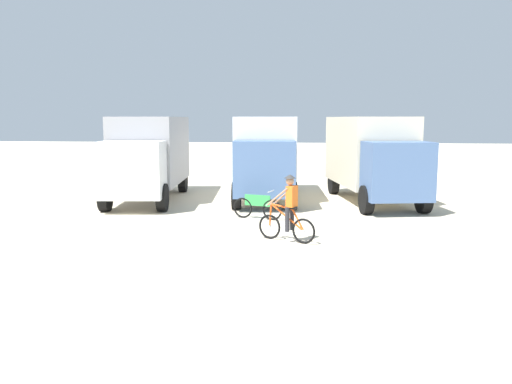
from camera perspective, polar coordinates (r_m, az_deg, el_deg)
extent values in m
plane|color=beige|center=(12.66, -4.11, -7.08)|extent=(120.00, 120.00, 0.00)
cube|color=#9E9EA3|center=(22.22, -11.25, 4.51)|extent=(2.90, 5.41, 2.70)
cube|color=silver|center=(18.95, -13.29, 2.36)|extent=(2.34, 1.71, 2.00)
cube|color=black|center=(18.25, -13.84, 3.24)|extent=(2.02, 0.28, 0.80)
cylinder|color=black|center=(18.95, -10.12, -0.59)|extent=(0.42, 1.03, 1.00)
cylinder|color=black|center=(19.43, -16.05, -0.57)|extent=(0.42, 1.03, 1.00)
cylinder|color=black|center=(23.83, -7.93, 1.19)|extent=(0.42, 1.03, 1.00)
cylinder|color=black|center=(24.22, -12.72, 1.18)|extent=(0.42, 1.03, 1.00)
cube|color=white|center=(22.21, 1.03, 4.66)|extent=(2.80, 5.37, 2.70)
cube|color=#4C6B9E|center=(18.86, 0.93, 2.55)|extent=(2.31, 1.67, 2.00)
cube|color=black|center=(18.13, 0.90, 3.44)|extent=(2.02, 0.24, 0.80)
cylinder|color=black|center=(19.09, 3.99, -0.42)|extent=(0.40, 1.02, 1.00)
cylinder|color=black|center=(19.12, -2.13, -0.40)|extent=(0.40, 1.02, 1.00)
cylinder|color=black|center=(24.04, 3.49, 1.31)|extent=(0.40, 1.02, 1.00)
cylinder|color=black|center=(24.06, -1.37, 1.33)|extent=(0.40, 1.02, 1.00)
cube|color=beige|center=(21.81, 12.11, 4.43)|extent=(3.33, 5.56, 2.70)
cube|color=#4C6B9E|center=(18.63, 15.06, 2.21)|extent=(2.44, 1.89, 2.00)
cube|color=black|center=(17.94, 15.86, 3.09)|extent=(2.00, 0.46, 0.80)
cylinder|color=black|center=(19.21, 17.72, -0.74)|extent=(0.50, 1.04, 1.00)
cylinder|color=black|center=(18.53, 11.88, -0.84)|extent=(0.50, 1.04, 1.00)
cylinder|color=black|center=(23.85, 13.18, 1.07)|extent=(0.50, 1.04, 1.00)
cylinder|color=black|center=(23.31, 8.40, 1.03)|extent=(0.50, 1.04, 1.00)
torus|color=black|center=(14.45, 1.48, -3.78)|extent=(0.64, 0.36, 0.68)
cylinder|color=silver|center=(14.45, 1.48, -3.78)|extent=(0.11, 0.11, 0.08)
torus|color=black|center=(13.95, 5.19, -4.24)|extent=(0.64, 0.36, 0.68)
cylinder|color=silver|center=(13.95, 5.19, -4.24)|extent=(0.11, 0.11, 0.08)
cylinder|color=#E05119|center=(14.12, 3.40, -2.75)|extent=(0.94, 0.50, 0.68)
cylinder|color=#E05119|center=(14.15, 2.80, -1.57)|extent=(0.61, 0.34, 0.13)
cylinder|color=#E05119|center=(13.97, 4.57, -3.04)|extent=(0.37, 0.22, 0.59)
cylinder|color=#E05119|center=(14.38, 1.57, -2.54)|extent=(0.11, 0.09, 0.64)
cylinder|color=silver|center=(14.31, 1.67, -1.29)|extent=(0.26, 0.48, 0.04)
cube|color=black|center=(13.99, 3.96, -1.72)|extent=(0.27, 0.21, 0.06)
cube|color=orange|center=(13.96, 3.90, -0.46)|extent=(0.32, 0.38, 0.56)
sphere|color=#A87A5B|center=(13.93, 3.70, 1.18)|extent=(0.22, 0.22, 0.22)
cone|color=#333333|center=(13.92, 3.71, 1.72)|extent=(0.32, 0.32, 0.10)
cylinder|color=#26262B|center=(13.97, 3.41, -2.98)|extent=(0.12, 0.12, 0.66)
cylinder|color=#26262B|center=(14.20, 3.92, -2.81)|extent=(0.12, 0.12, 0.66)
cylinder|color=#A87A5B|center=(13.97, 2.33, -0.51)|extent=(0.60, 0.29, 0.53)
cylinder|color=#A87A5B|center=(14.28, 3.06, -0.33)|extent=(0.57, 0.36, 0.53)
torus|color=black|center=(17.07, 1.78, -1.95)|extent=(0.67, 0.26, 0.68)
torus|color=black|center=(17.48, -1.43, -1.72)|extent=(0.67, 0.26, 0.68)
cube|color=green|center=(17.22, 0.16, -0.92)|extent=(0.87, 0.30, 0.36)
cylinder|color=silver|center=(17.00, 1.63, 0.08)|extent=(0.18, 0.49, 0.04)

